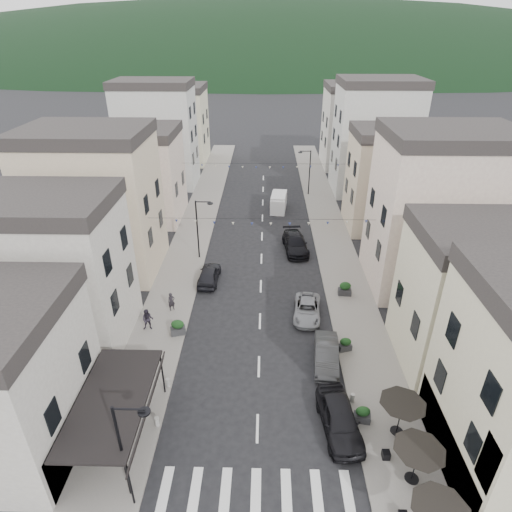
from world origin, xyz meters
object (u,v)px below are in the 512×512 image
at_px(pedestrian_a, 171,302).
at_px(pedestrian_b, 148,320).
at_px(parked_car_b, 326,354).
at_px(parked_car_d, 295,243).
at_px(parked_car_a, 340,418).
at_px(delivery_van, 279,202).
at_px(parked_car_c, 307,309).
at_px(parked_car_e, 209,275).

bearing_deg(pedestrian_a, pedestrian_b, -147.65).
xyz_separation_m(parked_car_b, parked_car_d, (-1.14, 16.40, 0.06)).
bearing_deg(parked_car_b, parked_car_a, -83.92).
relative_size(parked_car_a, pedestrian_a, 3.16).
xyz_separation_m(parked_car_b, delivery_van, (-2.57, 27.24, 0.31)).
distance_m(pedestrian_a, pedestrian_b, 2.81).
bearing_deg(pedestrian_b, parked_car_b, -18.31).
height_order(parked_car_b, pedestrian_b, pedestrian_b).
bearing_deg(parked_car_c, parked_car_b, -74.97).
bearing_deg(parked_car_e, parked_car_d, -139.86).
relative_size(parked_car_b, parked_car_d, 0.82).
bearing_deg(parked_car_d, parked_car_c, -94.73).
xyz_separation_m(parked_car_a, parked_car_b, (-0.07, 5.39, -0.10)).
bearing_deg(parked_car_e, parked_car_a, 122.93).
bearing_deg(parked_car_e, pedestrian_a, 63.82).
bearing_deg(parked_car_c, pedestrian_a, -176.46).
bearing_deg(pedestrian_b, parked_car_e, 57.82).
distance_m(parked_car_a, pedestrian_a, 16.09).
height_order(parked_car_d, parked_car_e, parked_car_d).
bearing_deg(parked_car_d, parked_car_b, -92.22).
xyz_separation_m(parked_car_a, pedestrian_a, (-11.64, 11.11, 0.06)).
distance_m(parked_car_a, parked_car_c, 10.72).
height_order(parked_car_b, parked_car_c, parked_car_b).
distance_m(parked_car_a, parked_car_b, 5.39).
bearing_deg(delivery_van, pedestrian_a, -106.92).
xyz_separation_m(parked_car_d, pedestrian_a, (-10.44, -10.68, 0.11)).
distance_m(parked_car_c, pedestrian_b, 12.17).
height_order(parked_car_b, parked_car_e, parked_car_e).
bearing_deg(pedestrian_a, parked_car_e, 30.45).
bearing_deg(pedestrian_a, parked_car_b, -57.27).
bearing_deg(parked_car_e, parked_car_c, 151.67).
height_order(parked_car_d, delivery_van, delivery_van).
xyz_separation_m(parked_car_e, pedestrian_b, (-3.71, -7.00, 0.26)).
distance_m(parked_car_c, pedestrian_a, 10.73).
bearing_deg(parked_car_b, parked_car_c, 104.55).
relative_size(parked_car_b, delivery_van, 0.97).
relative_size(parked_car_d, pedestrian_a, 3.50).
relative_size(parked_car_c, parked_car_e, 1.04).
xyz_separation_m(pedestrian_a, pedestrian_b, (-1.26, -2.51, 0.10)).
bearing_deg(parked_car_d, parked_car_a, -93.02).
xyz_separation_m(parked_car_c, delivery_van, (-1.71, 21.96, 0.42)).
height_order(parked_car_e, pedestrian_a, pedestrian_a).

